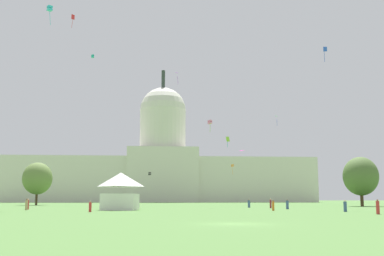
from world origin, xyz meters
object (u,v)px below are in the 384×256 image
(kite_black_low, at_px, (150,174))
(kite_pink_low, at_px, (210,122))
(person_maroon_mid_left, at_px, (271,204))
(kite_magenta_low, at_px, (240,153))
(person_red_back_left, at_px, (90,207))
(kite_orange_low, at_px, (232,166))
(person_denim_edge_east, at_px, (249,204))
(kite_green_mid, at_px, (278,118))
(tree_east_near, at_px, (361,176))
(person_red_near_tree_east, at_px, (28,204))
(person_red_back_right, at_px, (378,207))
(person_tan_front_left, at_px, (27,205))
(tree_west_near, at_px, (37,178))
(person_maroon_mid_center, at_px, (104,204))
(kite_violet_high, at_px, (178,75))
(person_denim_front_center, at_px, (345,206))
(kite_blue_mid, at_px, (325,51))
(kite_cyan_high, at_px, (50,9))
(person_denim_near_tent, at_px, (287,205))
(kite_lime_low, at_px, (228,140))
(capitol_building, at_px, (162,169))
(kite_red_high, at_px, (73,18))
(event_tent, at_px, (121,191))
(kite_turquoise_high, at_px, (93,56))
(person_orange_aisle_center, at_px, (273,206))

(kite_black_low, height_order, kite_pink_low, kite_pink_low)
(person_maroon_mid_left, xyz_separation_m, kite_magenta_low, (3.55, 48.93, 14.35))
(person_red_back_left, relative_size, kite_orange_low, 0.41)
(person_denim_edge_east, height_order, kite_green_mid, kite_green_mid)
(tree_east_near, relative_size, person_red_back_left, 8.15)
(tree_east_near, relative_size, person_red_near_tree_east, 6.93)
(person_red_back_right, xyz_separation_m, kite_black_low, (-27.35, 134.00, 10.69))
(person_tan_front_left, bearing_deg, person_red_near_tree_east, -161.33)
(kite_green_mid, bearing_deg, tree_west_near, 127.95)
(person_maroon_mid_center, xyz_separation_m, kite_violet_high, (16.48, 45.82, 38.06))
(person_maroon_mid_left, height_order, kite_black_low, kite_black_low)
(person_denim_front_center, bearing_deg, kite_blue_mid, 127.09)
(kite_violet_high, bearing_deg, kite_green_mid, -49.83)
(kite_cyan_high, distance_m, kite_pink_low, 37.75)
(tree_west_near, distance_m, person_denim_near_tent, 76.04)
(person_red_back_left, xyz_separation_m, person_maroon_mid_left, (30.37, 22.80, 0.14))
(kite_black_low, xyz_separation_m, kite_lime_low, (17.91, -83.96, 3.34))
(person_denim_edge_east, height_order, person_denim_near_tent, person_denim_edge_east)
(capitol_building, height_order, person_tan_front_left, capitol_building)
(capitol_building, distance_m, kite_blue_mid, 153.09)
(kite_red_high, bearing_deg, person_denim_near_tent, 153.44)
(event_tent, distance_m, person_red_back_right, 38.71)
(person_denim_near_tent, distance_m, kite_magenta_low, 58.62)
(person_denim_near_tent, distance_m, person_denim_front_center, 16.84)
(kite_lime_low, bearing_deg, person_maroon_mid_left, 117.22)
(tree_east_near, bearing_deg, kite_magenta_low, 127.77)
(person_red_back_left, bearing_deg, kite_turquoise_high, -128.45)
(capitol_building, height_order, event_tent, capitol_building)
(person_denim_front_center, bearing_deg, kite_pink_low, 167.60)
(person_denim_edge_east, relative_size, person_denim_front_center, 1.05)
(tree_west_near, xyz_separation_m, person_maroon_mid_center, (22.28, -40.36, -6.53))
(person_maroon_mid_left, xyz_separation_m, person_denim_front_center, (4.31, -24.33, -0.11))
(person_red_near_tree_east, relative_size, kite_orange_low, 0.48)
(tree_west_near, bearing_deg, kite_lime_low, -31.27)
(capitol_building, xyz_separation_m, tree_west_near, (-36.02, -96.92, -8.97))
(person_orange_aisle_center, height_order, person_denim_front_center, person_orange_aisle_center)
(kite_magenta_low, distance_m, kite_turquoise_high, 74.49)
(person_maroon_mid_left, bearing_deg, person_denim_near_tent, -137.83)
(person_denim_edge_east, xyz_separation_m, kite_turquoise_high, (-42.62, 82.19, 54.67))
(person_red_back_right, height_order, kite_black_low, kite_black_low)
(person_maroon_mid_left, distance_m, kite_lime_low, 21.58)
(person_tan_front_left, height_order, kite_orange_low, kite_orange_low)
(person_denim_edge_east, relative_size, kite_violet_high, 0.52)
(person_maroon_mid_center, relative_size, person_red_back_right, 0.88)
(tree_west_near, bearing_deg, kite_green_mid, -2.95)
(person_red_near_tree_east, bearing_deg, kite_lime_low, 156.76)
(kite_black_low, bearing_deg, person_denim_edge_east, 25.93)
(capitol_building, height_order, kite_magenta_low, capitol_building)
(capitol_building, bearing_deg, kite_cyan_high, -99.43)
(person_red_back_left, bearing_deg, event_tent, -152.42)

